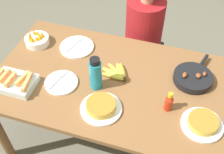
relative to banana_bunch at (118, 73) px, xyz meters
name	(u,v)px	position (x,y,z in m)	size (l,w,h in m)	color
ground_plane	(112,138)	(-0.02, -0.06, -0.75)	(14.00, 14.00, 0.00)	#666051
dining_table	(112,89)	(-0.02, -0.06, -0.11)	(1.58, 0.92, 0.73)	brown
banana_bunch	(118,73)	(0.00, 0.00, 0.00)	(0.20, 0.17, 0.04)	gold
melon_tray	(15,82)	(-0.61, -0.29, 0.01)	(0.27, 0.19, 0.09)	silver
skillet	(193,78)	(0.49, 0.10, 0.01)	(0.25, 0.37, 0.08)	black
frittata_plate_center	(101,107)	(-0.01, -0.31, 0.01)	(0.25, 0.25, 0.06)	white
frittata_plate_side	(202,123)	(0.58, -0.24, 0.01)	(0.24, 0.24, 0.06)	white
empty_plate_near_front	(61,83)	(-0.33, -0.19, -0.01)	(0.22, 0.22, 0.02)	white
empty_plate_far_left	(77,47)	(-0.37, 0.17, -0.01)	(0.25, 0.25, 0.02)	white
fruit_bowl_mango	(37,40)	(-0.67, 0.13, 0.02)	(0.18, 0.18, 0.11)	white
water_bottle	(96,74)	(-0.10, -0.14, 0.10)	(0.08, 0.08, 0.24)	teal
hot_sauce_bottle	(169,102)	(0.37, -0.18, 0.04)	(0.05, 0.05, 0.14)	#B72814
person_figure	(142,46)	(0.05, 0.60, -0.24)	(0.34, 0.34, 1.21)	black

